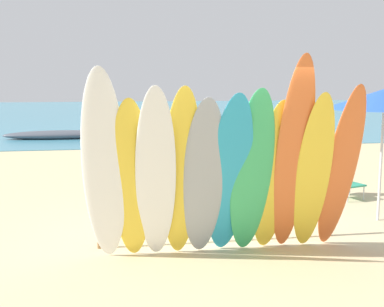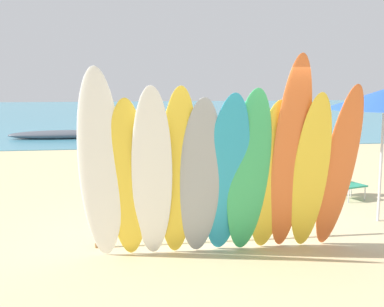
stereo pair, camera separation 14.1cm
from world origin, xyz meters
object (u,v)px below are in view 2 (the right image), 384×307
at_px(surfboard_grey_4, 200,179).
at_px(beachgoer_by_water, 162,134).
at_px(surfboard_orange_8, 290,157).
at_px(distant_boat, 66,135).
at_px(surfboard_yellow_7, 270,177).
at_px(surfboard_yellow_1, 128,181).
at_px(surfboard_orange_10, 339,169).
at_px(surfboard_white_0, 100,168).
at_px(surfboard_yellow_3, 178,175).
at_px(beachgoer_strolling, 245,133).
at_px(surfboard_green_6, 249,173).
at_px(surfboard_white_2, 152,176).
at_px(surfboard_rack, 214,204).
at_px(surfboard_teal_5, 226,176).
at_px(beachgoer_photographing, 120,135).
at_px(surfboard_yellow_9, 311,174).
at_px(beach_chair_red, 344,177).

xyz_separation_m(surfboard_grey_4, beachgoer_by_water, (0.16, 7.25, -0.18)).
xyz_separation_m(surfboard_orange_8, distant_boat, (-4.33, 14.36, -1.17)).
bearing_deg(beachgoer_by_water, surfboard_yellow_7, 142.11).
xyz_separation_m(surfboard_yellow_1, surfboard_orange_10, (2.82, -0.03, 0.08)).
bearing_deg(surfboard_white_0, surfboard_orange_8, 4.78).
xyz_separation_m(surfboard_yellow_3, surfboard_grey_4, (0.29, -0.00, -0.07)).
bearing_deg(beachgoer_strolling, beachgoer_by_water, -136.37).
height_order(surfboard_green_6, surfboard_yellow_7, surfboard_green_6).
height_order(surfboard_white_2, distant_boat, surfboard_white_2).
bearing_deg(surfboard_rack, surfboard_teal_5, -87.91).
height_order(surfboard_white_0, beachgoer_photographing, surfboard_white_0).
distance_m(surfboard_orange_10, beachgoer_photographing, 7.33).
bearing_deg(surfboard_green_6, surfboard_grey_4, 177.58).
bearing_deg(surfboard_yellow_3, surfboard_orange_10, -0.65).
bearing_deg(surfboard_orange_8, surfboard_rack, 144.61).
xyz_separation_m(surfboard_yellow_9, distant_boat, (-4.62, 14.35, -0.94)).
bearing_deg(surfboard_green_6, surfboard_orange_10, -4.79).
bearing_deg(surfboard_white_0, surfboard_green_6, 6.35).
xyz_separation_m(surfboard_orange_8, beachgoer_by_water, (-1.03, 7.30, -0.44)).
bearing_deg(surfboard_green_6, surfboard_white_0, 176.67).
bearing_deg(surfboard_white_0, beach_chair_red, 38.13).
bearing_deg(beachgoer_by_water, surfboard_green_6, 139.54).
distance_m(surfboard_yellow_1, surfboard_orange_10, 2.82).
bearing_deg(surfboard_orange_10, beachgoer_by_water, 97.60).
bearing_deg(surfboard_orange_8, surfboard_teal_5, -179.91).
bearing_deg(surfboard_yellow_3, surfboard_orange_8, -2.33).
distance_m(surfboard_yellow_9, beach_chair_red, 3.63).
distance_m(surfboard_rack, beachgoer_photographing, 6.23).
distance_m(surfboard_yellow_7, beachgoer_by_water, 7.21).
relative_size(surfboard_white_2, beachgoer_by_water, 1.54).
distance_m(surfboard_rack, distant_boat, 14.10).
bearing_deg(surfboard_yellow_9, surfboard_yellow_1, -175.46).
relative_size(surfboard_green_6, distant_boat, 0.50).
bearing_deg(surfboard_orange_10, beachgoer_photographing, 107.32).
distance_m(surfboard_yellow_1, surfboard_yellow_9, 2.41).
xyz_separation_m(beachgoer_by_water, beach_chair_red, (3.27, -4.29, -0.48)).
bearing_deg(surfboard_rack, surfboard_yellow_1, -153.03).
distance_m(surfboard_yellow_1, surfboard_teal_5, 1.27).
bearing_deg(surfboard_grey_4, beach_chair_red, 41.48).
relative_size(surfboard_white_0, surfboard_green_6, 1.11).
xyz_separation_m(surfboard_teal_5, beachgoer_strolling, (1.85, 6.13, -0.10)).
distance_m(surfboard_yellow_3, beachgoer_strolling, 6.62).
bearing_deg(beachgoer_strolling, surfboard_white_2, -42.14).
xyz_separation_m(beachgoer_photographing, beach_chair_red, (4.42, -3.77, -0.52)).
relative_size(surfboard_white_2, beach_chair_red, 2.95).
bearing_deg(surfboard_white_2, surfboard_grey_4, 11.35).
distance_m(surfboard_white_2, beach_chair_red, 5.11).
xyz_separation_m(surfboard_white_0, beach_chair_red, (4.69, 2.96, -0.83)).
bearing_deg(surfboard_green_6, surfboard_teal_5, 178.03).
distance_m(surfboard_teal_5, beachgoer_by_water, 7.25).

